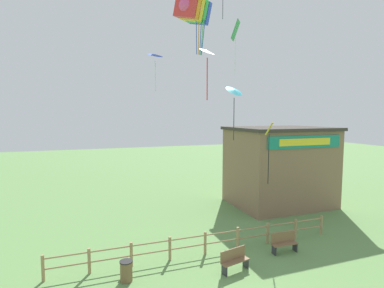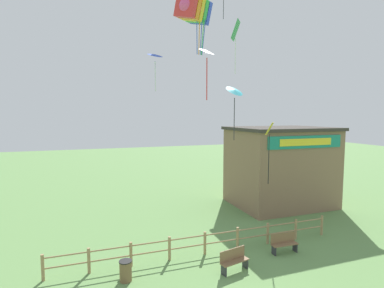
{
  "view_description": "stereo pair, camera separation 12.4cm",
  "coord_description": "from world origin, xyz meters",
  "px_view_note": "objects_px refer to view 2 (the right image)",
  "views": [
    {
      "loc": [
        -5.69,
        -7.0,
        7.15
      ],
      "look_at": [
        0.0,
        8.75,
        5.55
      ],
      "focal_mm": 28.0,
      "sensor_mm": 36.0,
      "label": 1
    },
    {
      "loc": [
        -5.58,
        -7.04,
        7.15
      ],
      "look_at": [
        0.0,
        8.75,
        5.55
      ],
      "focal_mm": 28.0,
      "sensor_mm": 36.0,
      "label": 2
    }
  ],
  "objects_px": {
    "kite_yellow_diamond": "(269,142)",
    "kite_cyan_delta": "(235,92)",
    "trash_bin": "(126,271)",
    "kite_white_delta": "(207,54)",
    "kite_rainbow_parafoil": "(193,9)",
    "kite_green_diamond": "(236,36)",
    "kite_blue_delta": "(155,57)",
    "park_bench_by_building": "(284,243)",
    "park_bench_near_fence": "(234,260)",
    "seaside_building": "(280,166)"
  },
  "relations": [
    {
      "from": "kite_blue_delta",
      "to": "park_bench_by_building",
      "type": "bearing_deg",
      "value": -25.63
    },
    {
      "from": "kite_rainbow_parafoil",
      "to": "kite_yellow_diamond",
      "type": "distance_m",
      "value": 10.5
    },
    {
      "from": "seaside_building",
      "to": "kite_white_delta",
      "type": "relative_size",
      "value": 3.03
    },
    {
      "from": "park_bench_by_building",
      "to": "kite_cyan_delta",
      "type": "bearing_deg",
      "value": 95.35
    },
    {
      "from": "kite_yellow_diamond",
      "to": "kite_green_diamond",
      "type": "height_order",
      "value": "kite_green_diamond"
    },
    {
      "from": "seaside_building",
      "to": "kite_yellow_diamond",
      "type": "height_order",
      "value": "kite_yellow_diamond"
    },
    {
      "from": "park_bench_near_fence",
      "to": "kite_green_diamond",
      "type": "bearing_deg",
      "value": 63.34
    },
    {
      "from": "kite_yellow_diamond",
      "to": "kite_cyan_delta",
      "type": "relative_size",
      "value": 1.01
    },
    {
      "from": "kite_rainbow_parafoil",
      "to": "kite_blue_delta",
      "type": "xyz_separation_m",
      "value": [
        -3.68,
        -4.39,
        -4.18
      ]
    },
    {
      "from": "kite_yellow_diamond",
      "to": "kite_blue_delta",
      "type": "bearing_deg",
      "value": 174.24
    },
    {
      "from": "kite_yellow_diamond",
      "to": "kite_cyan_delta",
      "type": "xyz_separation_m",
      "value": [
        -0.93,
        2.62,
        3.05
      ]
    },
    {
      "from": "kite_rainbow_parafoil",
      "to": "kite_white_delta",
      "type": "relative_size",
      "value": 1.56
    },
    {
      "from": "kite_rainbow_parafoil",
      "to": "kite_green_diamond",
      "type": "height_order",
      "value": "kite_rainbow_parafoil"
    },
    {
      "from": "kite_white_delta",
      "to": "kite_yellow_diamond",
      "type": "xyz_separation_m",
      "value": [
        4.53,
        1.45,
        -4.42
      ]
    },
    {
      "from": "trash_bin",
      "to": "kite_yellow_diamond",
      "type": "relative_size",
      "value": 0.25
    },
    {
      "from": "park_bench_by_building",
      "to": "kite_blue_delta",
      "type": "bearing_deg",
      "value": 154.37
    },
    {
      "from": "trash_bin",
      "to": "kite_white_delta",
      "type": "bearing_deg",
      "value": 11.11
    },
    {
      "from": "park_bench_near_fence",
      "to": "kite_white_delta",
      "type": "distance_m",
      "value": 9.66
    },
    {
      "from": "kite_green_diamond",
      "to": "kite_rainbow_parafoil",
      "type": "bearing_deg",
      "value": 100.68
    },
    {
      "from": "kite_blue_delta",
      "to": "kite_yellow_diamond",
      "type": "bearing_deg",
      "value": -5.76
    },
    {
      "from": "kite_green_diamond",
      "to": "kite_white_delta",
      "type": "bearing_deg",
      "value": -142.19
    },
    {
      "from": "kite_white_delta",
      "to": "kite_green_diamond",
      "type": "relative_size",
      "value": 0.86
    },
    {
      "from": "kite_rainbow_parafoil",
      "to": "kite_yellow_diamond",
      "type": "height_order",
      "value": "kite_rainbow_parafoil"
    },
    {
      "from": "kite_green_diamond",
      "to": "kite_blue_delta",
      "type": "bearing_deg",
      "value": 177.95
    },
    {
      "from": "kite_blue_delta",
      "to": "kite_green_diamond",
      "type": "xyz_separation_m",
      "value": [
        4.54,
        -0.16,
        1.39
      ]
    },
    {
      "from": "trash_bin",
      "to": "kite_green_diamond",
      "type": "relative_size",
      "value": 0.31
    },
    {
      "from": "kite_yellow_diamond",
      "to": "kite_cyan_delta",
      "type": "bearing_deg",
      "value": 109.48
    },
    {
      "from": "park_bench_by_building",
      "to": "trash_bin",
      "type": "relative_size",
      "value": 1.6
    },
    {
      "from": "park_bench_near_fence",
      "to": "kite_blue_delta",
      "type": "distance_m",
      "value": 10.69
    },
    {
      "from": "park_bench_near_fence",
      "to": "kite_white_delta",
      "type": "bearing_deg",
      "value": 114.71
    },
    {
      "from": "kite_yellow_diamond",
      "to": "kite_blue_delta",
      "type": "relative_size",
      "value": 1.79
    },
    {
      "from": "trash_bin",
      "to": "kite_cyan_delta",
      "type": "relative_size",
      "value": 0.25
    },
    {
      "from": "trash_bin",
      "to": "kite_blue_delta",
      "type": "distance_m",
      "value": 10.34
    },
    {
      "from": "kite_white_delta",
      "to": "kite_cyan_delta",
      "type": "bearing_deg",
      "value": 48.52
    },
    {
      "from": "kite_cyan_delta",
      "to": "kite_green_diamond",
      "type": "height_order",
      "value": "kite_green_diamond"
    },
    {
      "from": "park_bench_by_building",
      "to": "trash_bin",
      "type": "xyz_separation_m",
      "value": [
        -8.14,
        0.01,
        -0.07
      ]
    },
    {
      "from": "park_bench_by_building",
      "to": "trash_bin",
      "type": "bearing_deg",
      "value": 179.93
    },
    {
      "from": "kite_green_diamond",
      "to": "park_bench_near_fence",
      "type": "bearing_deg",
      "value": -116.66
    },
    {
      "from": "kite_white_delta",
      "to": "kite_yellow_diamond",
      "type": "distance_m",
      "value": 6.49
    },
    {
      "from": "seaside_building",
      "to": "trash_bin",
      "type": "height_order",
      "value": "seaside_building"
    },
    {
      "from": "seaside_building",
      "to": "park_bench_near_fence",
      "type": "bearing_deg",
      "value": -135.59
    },
    {
      "from": "park_bench_near_fence",
      "to": "kite_cyan_delta",
      "type": "bearing_deg",
      "value": 63.14
    },
    {
      "from": "kite_rainbow_parafoil",
      "to": "kite_green_diamond",
      "type": "distance_m",
      "value": 5.41
    },
    {
      "from": "kite_yellow_diamond",
      "to": "kite_green_diamond",
      "type": "distance_m",
      "value": 6.31
    },
    {
      "from": "trash_bin",
      "to": "kite_rainbow_parafoil",
      "type": "distance_m",
      "value": 16.71
    },
    {
      "from": "kite_blue_delta",
      "to": "kite_cyan_delta",
      "type": "bearing_deg",
      "value": 19.22
    },
    {
      "from": "trash_bin",
      "to": "kite_green_diamond",
      "type": "bearing_deg",
      "value": 22.64
    },
    {
      "from": "seaside_building",
      "to": "kite_blue_delta",
      "type": "relative_size",
      "value": 3.77
    },
    {
      "from": "kite_rainbow_parafoil",
      "to": "kite_yellow_diamond",
      "type": "xyz_separation_m",
      "value": [
        2.88,
        -5.05,
        -8.74
      ]
    },
    {
      "from": "park_bench_near_fence",
      "to": "trash_bin",
      "type": "bearing_deg",
      "value": 170.67
    }
  ]
}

